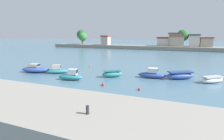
# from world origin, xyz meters

# --- Properties ---
(ground_plane) EXTENTS (400.00, 400.00, 0.00)m
(ground_plane) POSITION_xyz_m (0.00, 0.00, 0.00)
(ground_plane) COLOR slate
(mooring_bollard) EXTENTS (0.21, 0.21, 0.57)m
(mooring_bollard) POSITION_xyz_m (13.06, -6.90, 2.48)
(mooring_bollard) COLOR #2D2D33
(mooring_bollard) RESTS_ON seawall_embankment
(moored_boat_0) EXTENTS (5.96, 3.51, 1.63)m
(moored_boat_0) POSITION_xyz_m (-7.55, 9.59, 0.61)
(moored_boat_0) COLOR #3856A8
(moored_boat_0) RESTS_ON ground
(moored_boat_1) EXTENTS (4.22, 3.35, 1.61)m
(moored_boat_1) POSITION_xyz_m (-3.10, 10.43, 0.55)
(moored_boat_1) COLOR teal
(moored_boat_1) RESTS_ON ground
(moored_boat_2) EXTENTS (4.17, 2.15, 1.77)m
(moored_boat_2) POSITION_xyz_m (1.99, 7.20, 0.60)
(moored_boat_2) COLOR teal
(moored_boat_2) RESTS_ON ground
(moored_boat_3) EXTENTS (3.55, 3.04, 1.13)m
(moored_boat_3) POSITION_xyz_m (7.44, 11.34, 0.55)
(moored_boat_3) COLOR teal
(moored_boat_3) RESTS_ON ground
(moored_boat_4) EXTENTS (4.76, 1.89, 1.67)m
(moored_boat_4) POSITION_xyz_m (13.78, 13.36, 0.61)
(moored_boat_4) COLOR #3856A8
(moored_boat_4) RESTS_ON ground
(moored_boat_5) EXTENTS (5.04, 3.91, 1.25)m
(moored_boat_5) POSITION_xyz_m (18.10, 14.32, 0.60)
(moored_boat_5) COLOR #3856A8
(moored_boat_5) RESTS_ON ground
(moored_boat_6) EXTENTS (3.89, 3.50, 0.99)m
(moored_boat_6) POSITION_xyz_m (22.65, 13.65, 0.47)
(moored_boat_6) COLOR white
(moored_boat_6) RESTS_ON ground
(mooring_buoy_0) EXTENTS (0.25, 0.25, 0.25)m
(mooring_buoy_0) POSITION_xyz_m (-7.42, 14.59, 0.13)
(mooring_buoy_0) COLOR orange
(mooring_buoy_0) RESTS_ON ground
(mooring_buoy_1) EXTENTS (0.42, 0.42, 0.42)m
(mooring_buoy_1) POSITION_xyz_m (8.13, 6.07, 0.21)
(mooring_buoy_1) COLOR red
(mooring_buoy_1) RESTS_ON ground
(mooring_buoy_2) EXTENTS (0.35, 0.35, 0.35)m
(mooring_buoy_2) POSITION_xyz_m (13.38, 5.94, 0.17)
(mooring_buoy_2) COLOR red
(mooring_buoy_2) RESTS_ON ground
(mooring_buoy_3) EXTENTS (0.30, 0.30, 0.30)m
(mooring_buoy_3) POSITION_xyz_m (-0.89, 18.70, 0.15)
(mooring_buoy_3) COLOR orange
(mooring_buoy_3) RESTS_ON ground
(distant_shoreline) EXTENTS (96.90, 9.69, 9.42)m
(distant_shoreline) POSITION_xyz_m (-0.28, 70.75, 2.56)
(distant_shoreline) COLOR gray
(distant_shoreline) RESTS_ON ground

